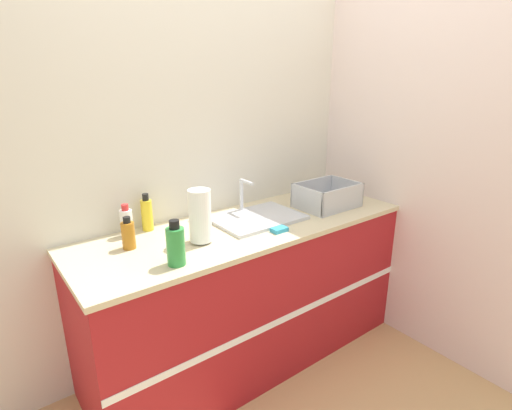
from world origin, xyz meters
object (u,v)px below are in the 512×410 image
paper_towel_roll (200,216)px  bottle_yellow (147,214)px  dish_rack (327,198)px  bottle_white_spray (127,222)px  sink (257,217)px  bottle_amber (128,235)px  soap_dispenser (202,208)px  bottle_green (176,245)px

paper_towel_roll → bottle_yellow: 0.37m
dish_rack → bottle_white_spray: (-1.24, 0.31, 0.02)m
paper_towel_roll → bottle_white_spray: 0.43m
sink → bottle_amber: (-0.77, 0.06, 0.06)m
bottle_yellow → soap_dispenser: size_ratio=1.36×
bottle_yellow → bottle_green: bearing=-97.8°
bottle_amber → bottle_white_spray: (0.05, 0.16, 0.01)m
dish_rack → soap_dispenser: 0.84m
paper_towel_roll → soap_dispenser: bearing=59.4°
sink → bottle_green: bearing=-159.2°
bottle_yellow → sink: bearing=-21.9°
bottle_green → bottle_yellow: (0.07, 0.49, -0.00)m
bottle_yellow → bottle_white_spray: bottle_yellow is taller
sink → dish_rack: (0.52, -0.08, 0.04)m
dish_rack → soap_dispenser: size_ratio=2.47×
bottle_white_spray → paper_towel_roll: bearing=-48.8°
sink → bottle_green: 0.71m
bottle_amber → soap_dispenser: (0.51, 0.15, -0.00)m
bottle_green → bottle_white_spray: bearing=96.9°
bottle_green → bottle_amber: (-0.11, 0.31, -0.02)m
sink → soap_dispenser: bearing=140.7°
dish_rack → bottle_green: bottle_green is taller
dish_rack → soap_dispenser: bearing=159.2°
paper_towel_roll → bottle_white_spray: size_ratio=1.58×
bottle_white_spray → bottle_green: bearing=-83.1°
bottle_green → bottle_yellow: bottle_green is taller
paper_towel_roll → bottle_green: paper_towel_roll is taller
bottle_white_spray → bottle_yellow: bearing=7.9°
paper_towel_roll → bottle_yellow: (-0.15, 0.34, -0.05)m
bottle_green → bottle_white_spray: 0.48m
bottle_yellow → bottle_white_spray: bearing=-172.1°
bottle_green → paper_towel_roll: bearing=35.5°
paper_towel_roll → bottle_yellow: paper_towel_roll is taller
sink → soap_dispenser: sink is taller
sink → paper_towel_roll: (-0.44, -0.10, 0.13)m
bottle_amber → bottle_yellow: bearing=45.7°
bottle_white_spray → soap_dispenser: bearing=-1.1°
bottle_amber → bottle_white_spray: bearing=72.5°
soap_dispenser → bottle_green: bearing=-130.9°
sink → dish_rack: size_ratio=1.35×
paper_towel_roll → bottle_white_spray: (-0.28, 0.32, -0.07)m
soap_dispenser → paper_towel_roll: bearing=-120.6°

